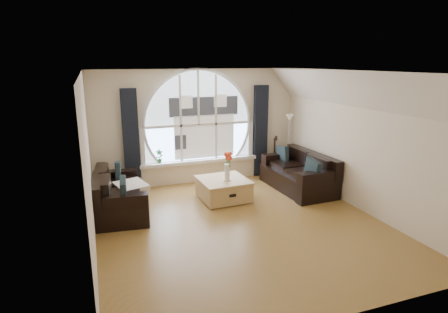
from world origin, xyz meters
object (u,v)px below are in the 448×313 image
Objects in this scene: coffee_chest at (223,188)px; vase_flowers at (227,162)px; floor_lamp at (288,146)px; potted_plant at (159,156)px; sofa_right at (298,173)px; sofa_left at (119,193)px; guitar at (273,155)px.

vase_flowers is (0.05, -0.09, 0.59)m from coffee_chest.
vase_flowers is at bearing -64.59° from coffee_chest.
potted_plant is at bearing 173.26° from floor_lamp.
vase_flowers is (-1.77, -0.12, 0.44)m from sofa_right.
potted_plant is (-1.15, 1.45, -0.12)m from vase_flowers.
vase_flowers is at bearing -178.48° from sofa_right.
sofa_right is (3.96, -0.00, 0.00)m from sofa_left.
vase_flowers is 0.66× the size of guitar.
potted_plant is at bearing -163.06° from guitar.
vase_flowers is 2.31m from floor_lamp.
vase_flowers is (2.20, -0.12, 0.44)m from sofa_left.
coffee_chest is 0.94× the size of guitar.
vase_flowers reaches higher than potted_plant.
sofa_right is 1.83m from vase_flowers.
coffee_chest is at bearing -154.86° from floor_lamp.
sofa_right is 1.91× the size of coffee_chest.
coffee_chest is at bearing -50.91° from potted_plant.
guitar is at bearing 147.17° from floor_lamp.
guitar is 2.90m from potted_plant.
potted_plant is (-1.10, 1.36, 0.47)m from coffee_chest.
sofa_right reaches higher than sofa_left.
guitar reaches higher than coffee_chest.
sofa_left is 5.50× the size of potted_plant.
floor_lamp is (0.27, 0.95, 0.40)m from sofa_right.
floor_lamp is at bearing -12.34° from guitar.
sofa_right is at bearing -24.46° from potted_plant.
coffee_chest is at bearing -126.01° from guitar.
vase_flowers is at bearing 2.80° from sofa_left.
floor_lamp is (4.24, 0.95, 0.40)m from sofa_left.
sofa_right is 5.80× the size of potted_plant.
floor_lamp is 1.51× the size of guitar.
sofa_left is 1.13× the size of floor_lamp.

